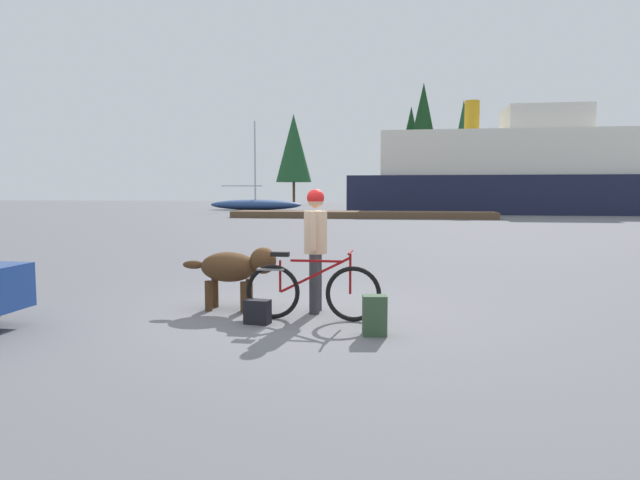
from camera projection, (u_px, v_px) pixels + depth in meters
name	position (u px, v px, depth m)	size (l,w,h in m)	color
ground_plane	(289.00, 314.00, 7.75)	(160.00, 160.00, 0.00)	slate
bicycle	(312.00, 291.00, 7.37)	(1.78, 0.44, 0.91)	black
person_cyclist	(316.00, 239.00, 7.80)	(0.32, 0.53, 1.71)	#333338
dog	(235.00, 267.00, 8.00)	(1.37, 0.50, 0.90)	#472D19
backpack	(375.00, 315.00, 6.61)	(0.28, 0.20, 0.47)	#334C33
handbag_pannier	(257.00, 312.00, 7.19)	(0.32, 0.18, 0.31)	black
dock_pier	(362.00, 215.00, 35.15)	(16.17, 2.70, 0.40)	brown
ferry_boat	(511.00, 174.00, 42.25)	(23.62, 7.92, 8.36)	#191E38
sailboat_moored	(255.00, 204.00, 49.31)	(8.08, 2.26, 7.65)	navy
pine_tree_far_left	(294.00, 148.00, 64.99)	(4.11, 4.11, 10.42)	#4C331E
pine_tree_center	(423.00, 129.00, 61.02)	(4.22, 4.22, 13.23)	#4C331E
pine_tree_far_right	(463.00, 140.00, 59.89)	(2.89, 2.89, 11.18)	#4C331E
pine_tree_mid_back	(411.00, 143.00, 65.46)	(3.55, 3.55, 11.34)	#4C331E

